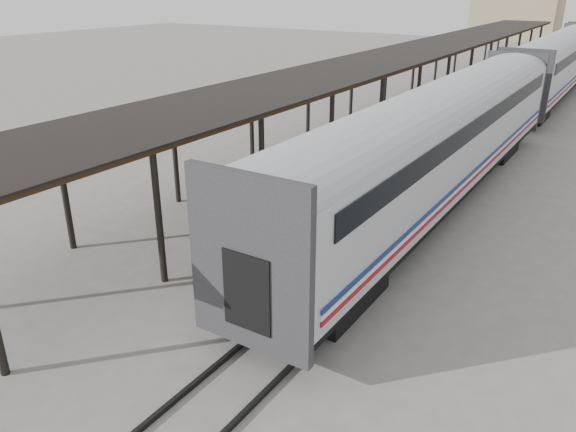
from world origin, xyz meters
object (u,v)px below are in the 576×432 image
Objects in this scene: pedestrian at (384,127)px; baggage_cart at (227,249)px; luggage_tug at (417,125)px; porter at (217,221)px.

baggage_cart is at bearing 106.95° from pedestrian.
pedestrian is (-1.83, 15.72, 0.28)m from baggage_cart.
porter is (1.28, -19.21, 1.27)m from luggage_tug.
baggage_cart is 1.37× the size of porter.
pedestrian reaches higher than luggage_tug.
baggage_cart is 18.59m from luggage_tug.
porter is at bearing -87.88° from baggage_cart.
pedestrian is at bearing -114.40° from luggage_tug.
luggage_tug is at bearing -95.45° from pedestrian.
porter reaches higher than luggage_tug.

